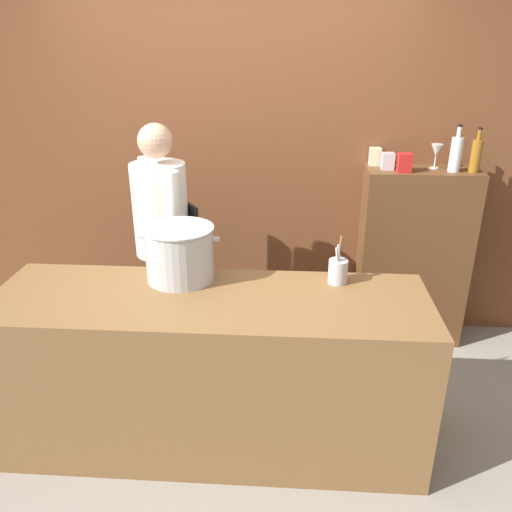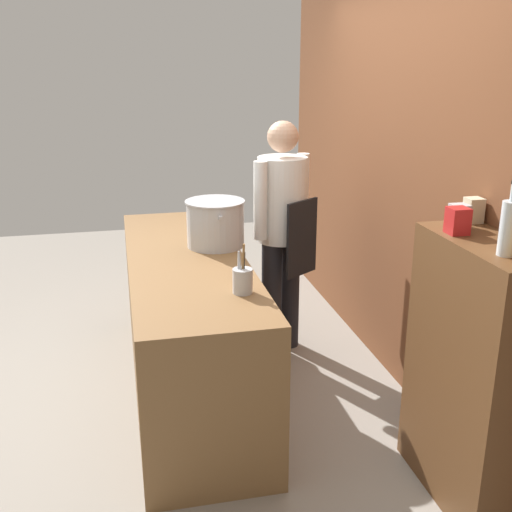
{
  "view_description": "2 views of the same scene",
  "coord_description": "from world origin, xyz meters",
  "px_view_note": "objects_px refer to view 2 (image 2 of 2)",
  "views": [
    {
      "loc": [
        0.39,
        -2.31,
        2.12
      ],
      "look_at": [
        0.21,
        0.45,
        0.95
      ],
      "focal_mm": 36.14,
      "sensor_mm": 36.0,
      "label": 1
    },
    {
      "loc": [
        3.59,
        -0.37,
        2.07
      ],
      "look_at": [
        0.09,
        0.42,
        0.9
      ],
      "focal_mm": 43.46,
      "sensor_mm": 36.0,
      "label": 2
    }
  ],
  "objects_px": {
    "spice_tin_silver": "(459,216)",
    "spice_tin_red": "(458,221)",
    "chef": "(282,223)",
    "wine_bottle_clear": "(509,227)",
    "utensil_crock": "(243,280)",
    "spice_tin_cream": "(474,210)",
    "wine_glass_wide": "(511,220)",
    "stockpot_large": "(215,223)"
  },
  "relations": [
    {
      "from": "spice_tin_silver",
      "to": "spice_tin_red",
      "type": "bearing_deg",
      "value": -33.18
    },
    {
      "from": "chef",
      "to": "spice_tin_red",
      "type": "xyz_separation_m",
      "value": [
        1.55,
        0.4,
        0.39
      ]
    },
    {
      "from": "wine_bottle_clear",
      "to": "utensil_crock",
      "type": "bearing_deg",
      "value": -131.27
    },
    {
      "from": "wine_bottle_clear",
      "to": "spice_tin_cream",
      "type": "height_order",
      "value": "wine_bottle_clear"
    },
    {
      "from": "utensil_crock",
      "to": "spice_tin_cream",
      "type": "distance_m",
      "value": 1.19
    },
    {
      "from": "chef",
      "to": "wine_glass_wide",
      "type": "xyz_separation_m",
      "value": [
        1.78,
        0.51,
        0.45
      ]
    },
    {
      "from": "spice_tin_cream",
      "to": "spice_tin_red",
      "type": "bearing_deg",
      "value": -47.25
    },
    {
      "from": "wine_glass_wide",
      "to": "spice_tin_silver",
      "type": "bearing_deg",
      "value": -171.67
    },
    {
      "from": "utensil_crock",
      "to": "wine_glass_wide",
      "type": "relative_size",
      "value": 1.61
    },
    {
      "from": "stockpot_large",
      "to": "utensil_crock",
      "type": "relative_size",
      "value": 1.65
    },
    {
      "from": "stockpot_large",
      "to": "spice_tin_red",
      "type": "distance_m",
      "value": 1.64
    },
    {
      "from": "utensil_crock",
      "to": "spice_tin_red",
      "type": "height_order",
      "value": "spice_tin_red"
    },
    {
      "from": "spice_tin_silver",
      "to": "spice_tin_cream",
      "type": "bearing_deg",
      "value": 120.7
    },
    {
      "from": "stockpot_large",
      "to": "spice_tin_silver",
      "type": "xyz_separation_m",
      "value": [
        1.24,
        0.97,
        0.3
      ]
    },
    {
      "from": "chef",
      "to": "stockpot_large",
      "type": "height_order",
      "value": "chef"
    },
    {
      "from": "utensil_crock",
      "to": "wine_glass_wide",
      "type": "xyz_separation_m",
      "value": [
        0.71,
        1.01,
        0.44
      ]
    },
    {
      "from": "wine_bottle_clear",
      "to": "spice_tin_silver",
      "type": "height_order",
      "value": "wine_bottle_clear"
    },
    {
      "from": "utensil_crock",
      "to": "spice_tin_cream",
      "type": "height_order",
      "value": "spice_tin_cream"
    },
    {
      "from": "wine_glass_wide",
      "to": "spice_tin_red",
      "type": "distance_m",
      "value": 0.26
    },
    {
      "from": "stockpot_large",
      "to": "spice_tin_silver",
      "type": "relative_size",
      "value": 3.96
    },
    {
      "from": "wine_bottle_clear",
      "to": "spice_tin_cream",
      "type": "xyz_separation_m",
      "value": [
        -0.5,
        0.15,
        -0.06
      ]
    },
    {
      "from": "chef",
      "to": "spice_tin_silver",
      "type": "height_order",
      "value": "chef"
    },
    {
      "from": "chef",
      "to": "wine_bottle_clear",
      "type": "bearing_deg",
      "value": -111.67
    },
    {
      "from": "spice_tin_red",
      "to": "spice_tin_cream",
      "type": "xyz_separation_m",
      "value": [
        -0.17,
        0.18,
        -0.0
      ]
    },
    {
      "from": "utensil_crock",
      "to": "spice_tin_red",
      "type": "xyz_separation_m",
      "value": [
        0.48,
        0.9,
        0.39
      ]
    },
    {
      "from": "stockpot_large",
      "to": "wine_glass_wide",
      "type": "relative_size",
      "value": 2.66
    },
    {
      "from": "utensil_crock",
      "to": "spice_tin_silver",
      "type": "height_order",
      "value": "spice_tin_silver"
    },
    {
      "from": "chef",
      "to": "wine_glass_wide",
      "type": "bearing_deg",
      "value": -108.49
    },
    {
      "from": "wine_glass_wide",
      "to": "wine_bottle_clear",
      "type": "bearing_deg",
      "value": -37.43
    },
    {
      "from": "stockpot_large",
      "to": "spice_tin_red",
      "type": "bearing_deg",
      "value": 34.1
    },
    {
      "from": "wine_glass_wide",
      "to": "spice_tin_silver",
      "type": "xyz_separation_m",
      "value": [
        -0.32,
        -0.05,
        -0.06
      ]
    },
    {
      "from": "stockpot_large",
      "to": "wine_glass_wide",
      "type": "xyz_separation_m",
      "value": [
        1.56,
        1.01,
        0.37
      ]
    },
    {
      "from": "spice_tin_red",
      "to": "spice_tin_silver",
      "type": "height_order",
      "value": "spice_tin_red"
    },
    {
      "from": "chef",
      "to": "spice_tin_silver",
      "type": "distance_m",
      "value": 1.57
    },
    {
      "from": "utensil_crock",
      "to": "wine_bottle_clear",
      "type": "xyz_separation_m",
      "value": [
        0.82,
        0.93,
        0.45
      ]
    },
    {
      "from": "chef",
      "to": "spice_tin_cream",
      "type": "bearing_deg",
      "value": -101.8
    },
    {
      "from": "chef",
      "to": "wine_bottle_clear",
      "type": "relative_size",
      "value": 5.42
    },
    {
      "from": "chef",
      "to": "spice_tin_silver",
      "type": "bearing_deg",
      "value": -106.82
    },
    {
      "from": "stockpot_large",
      "to": "wine_glass_wide",
      "type": "distance_m",
      "value": 1.9
    },
    {
      "from": "wine_bottle_clear",
      "to": "spice_tin_cream",
      "type": "distance_m",
      "value": 0.52
    },
    {
      "from": "chef",
      "to": "utensil_crock",
      "type": "bearing_deg",
      "value": -149.52
    },
    {
      "from": "utensil_crock",
      "to": "spice_tin_silver",
      "type": "bearing_deg",
      "value": 68.21
    }
  ]
}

